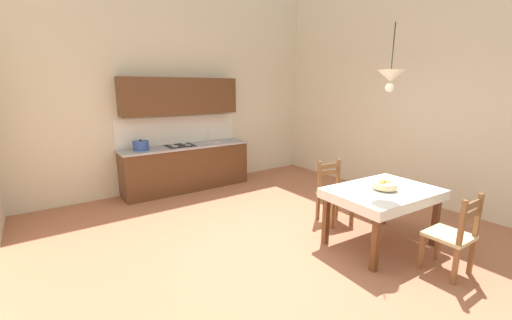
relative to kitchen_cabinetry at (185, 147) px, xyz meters
The scene contains 9 objects.
ground_plane 3.05m from the kitchen_cabinetry, 88.49° to the right, with size 6.70×6.97×0.10m, color #AD6B4C.
wall_back 1.27m from the kitchen_cabinetry, 76.97° to the left, with size 6.70×0.12×4.16m, color beige.
wall_right 4.49m from the kitchen_cabinetry, 42.41° to the right, with size 0.12×6.97×4.16m, color beige.
kitchen_cabinetry is the anchor object (origin of this frame).
dining_table 3.86m from the kitchen_cabinetry, 73.17° to the right, with size 1.42×1.04×0.75m.
dining_chair_camera_side 4.71m from the kitchen_cabinetry, 75.77° to the right, with size 0.43×0.43×0.93m.
dining_chair_kitchen_side 3.10m from the kitchen_cabinetry, 67.28° to the right, with size 0.49×0.49×0.93m.
fruit_bowl 3.88m from the kitchen_cabinetry, 73.42° to the right, with size 0.30×0.30×0.12m.
pendant_lamp 4.01m from the kitchen_cabinetry, 71.57° to the right, with size 0.32×0.32×0.80m.
Camera 1 is at (-2.50, -3.00, 2.01)m, focal length 22.32 mm.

